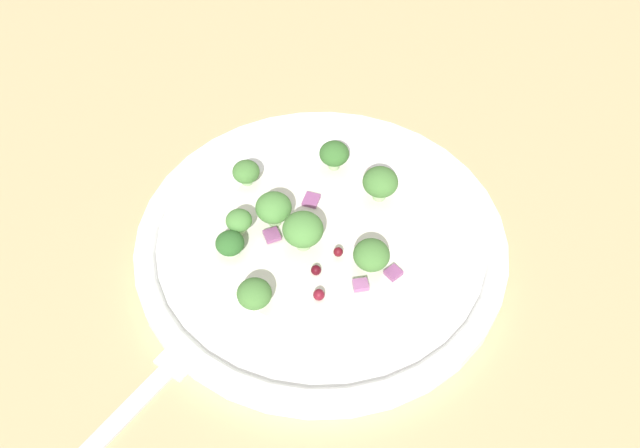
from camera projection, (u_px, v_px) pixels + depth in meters
The scene contains 21 objects.
ground_plane at pixel (317, 248), 52.24cm from camera, with size 180.00×180.00×2.00cm, color tan.
plate at pixel (320, 240), 50.41cm from camera, with size 27.61×27.61×1.70cm.
dressing_pool at pixel (320, 236), 50.07cm from camera, with size 16.01×16.01×0.20cm, color white.
broccoli_floret_0 at pixel (303, 230), 47.59cm from camera, with size 2.92×2.92×2.96cm.
broccoli_floret_1 at pixel (230, 244), 48.14cm from camera, with size 2.07×2.07×2.10cm.
broccoli_floret_2 at pixel (239, 221), 48.91cm from camera, with size 1.93×1.93×1.95cm.
broccoli_floret_3 at pixel (371, 256), 47.06cm from camera, with size 2.58×2.58×2.61cm.
broccoli_floret_4 at pixel (254, 294), 45.16cm from camera, with size 2.37×2.37×2.40cm.
broccoli_floret_5 at pixel (384, 187), 50.26cm from camera, with size 2.69×2.69×2.72cm.
broccoli_floret_6 at pixel (274, 208), 49.44cm from camera, with size 2.68×2.68×2.71cm.
broccoli_floret_7 at pixel (334, 154), 52.96cm from camera, with size 2.35×2.35×2.38cm.
broccoli_floret_8 at pixel (246, 172), 52.38cm from camera, with size 2.13×2.13×2.16cm.
cranberry_0 at pixel (343, 249), 48.36cm from camera, with size 0.70×0.70×0.70cm, color maroon.
cranberry_1 at pixel (319, 295), 46.12cm from camera, with size 0.81×0.81×0.81cm, color maroon.
cranberry_2 at pixel (316, 270), 47.60cm from camera, with size 0.74×0.74×0.74cm, color #4C0A14.
cranberry_3 at pixel (377, 174), 53.51cm from camera, with size 0.87×0.87×0.87cm, color maroon.
onion_bit_0 at pixel (364, 283), 46.92cm from camera, with size 1.06×0.87×0.39cm, color #A35B93.
onion_bit_1 at pixel (272, 235), 49.52cm from camera, with size 1.12×1.10×0.33cm, color #934C84.
onion_bit_2 at pixel (311, 200), 51.98cm from camera, with size 1.14×1.31×0.38cm, color #934C84.
onion_bit_3 at pixel (393, 273), 47.70cm from camera, with size 0.97×1.04×0.53cm, color #934C84.
fork at pixel (114, 424), 42.02cm from camera, with size 17.83×8.91×0.50cm.
Camera 1 is at (-15.64, -27.32, 40.73)cm, focal length 37.90 mm.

